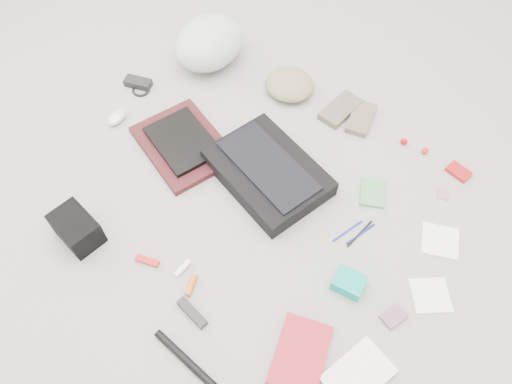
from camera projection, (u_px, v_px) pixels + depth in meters
The scene contains 33 objects.
ground_plane at pixel (256, 199), 1.94m from camera, with size 4.00×4.00×0.00m, color gray.
messenger_bag at pixel (268, 172), 1.96m from camera, with size 0.46×0.33×0.08m, color black.
bag_flap at pixel (268, 166), 1.93m from camera, with size 0.42×0.19×0.01m, color black.
laptop_sleeve at pixel (183, 144), 2.07m from camera, with size 0.40×0.30×0.03m, color #3F1318.
laptop at pixel (183, 141), 2.05m from camera, with size 0.30×0.22×0.02m, color black.
bike_helmet at pixel (209, 43), 2.28m from camera, with size 0.28×0.35×0.21m, color silver.
beanie at pixel (290, 85), 2.23m from camera, with size 0.22×0.21×0.08m, color #877955.
mitten_left at pixel (340, 109), 2.18m from camera, with size 0.10×0.20×0.03m, color brown.
mitten_right at pixel (361, 118), 2.15m from camera, with size 0.09×0.18×0.03m, color brown.
power_brick at pixel (138, 83), 2.27m from camera, with size 0.12×0.05×0.03m, color black.
cable_coil at pixel (141, 90), 2.26m from camera, with size 0.08×0.08×0.01m, color black.
mouse at pixel (117, 118), 2.15m from camera, with size 0.06×0.10×0.04m, color silver.
camera_bag at pixel (77, 229), 1.80m from camera, with size 0.17×0.12×0.11m, color black.
multitool at pixel (147, 261), 1.79m from camera, with size 0.09×0.02×0.01m, color red.
toiletry_tube_white at pixel (183, 268), 1.77m from camera, with size 0.02×0.02×0.07m, color white.
toiletry_tube_orange at pixel (191, 285), 1.73m from camera, with size 0.02×0.02×0.08m, color #C15717.
u_lock at pixel (192, 313), 1.67m from camera, with size 0.12×0.03×0.02m, color black.
bike_pump at pixel (188, 362), 1.58m from camera, with size 0.03×0.03×0.29m, color black.
book_red at pixel (300, 355), 1.60m from camera, with size 0.16×0.24×0.02m, color red.
book_white at pixel (358, 375), 1.56m from camera, with size 0.14×0.21×0.02m, color white.
notepad at pixel (373, 193), 1.95m from camera, with size 0.09×0.12×0.01m, color #49874E.
pen_blue at pixel (348, 231), 1.86m from camera, with size 0.01×0.01×0.14m, color #1B23A1.
pen_black at pixel (360, 233), 1.85m from camera, with size 0.01×0.01×0.15m, color black.
pen_navy at pixel (360, 234), 1.85m from camera, with size 0.01×0.01×0.14m, color navy.
accordion_wallet at pixel (349, 283), 1.72m from camera, with size 0.10×0.08×0.05m, color #049D90.
card_deck at pixel (394, 316), 1.67m from camera, with size 0.06×0.08×0.02m, color #875771.
napkin_top at pixel (440, 241), 1.83m from camera, with size 0.13×0.13×0.01m, color white.
napkin_bottom at pixel (431, 295), 1.72m from camera, with size 0.13×0.13×0.01m, color white.
lollipop_a at pixel (404, 142), 2.08m from camera, with size 0.03×0.03×0.03m, color #C90005.
lollipop_b at pixel (425, 151), 2.05m from camera, with size 0.02×0.02×0.02m, color #AF2411.
lollipop_c at pixel (425, 150), 2.06m from camera, with size 0.02×0.02×0.02m, color red.
altoids_tin at pixel (459, 172), 2.00m from camera, with size 0.09×0.06×0.02m, color #A81619.
stamp_sheet at pixel (443, 194), 1.95m from camera, with size 0.04×0.05×0.00m, color #A46F88.
Camera 1 is at (0.54, -0.90, 1.63)m, focal length 35.00 mm.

